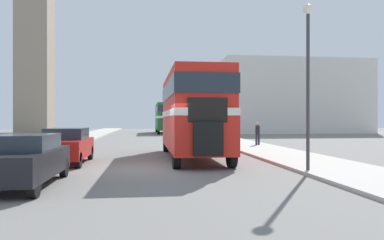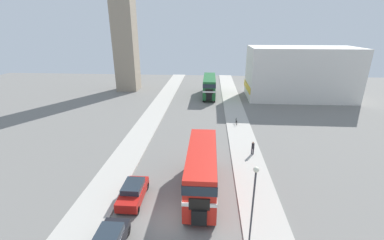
{
  "view_description": "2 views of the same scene",
  "coord_description": "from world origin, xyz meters",
  "px_view_note": "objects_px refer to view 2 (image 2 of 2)",
  "views": [
    {
      "loc": [
        -0.39,
        -14.7,
        1.92
      ],
      "look_at": [
        1.9,
        3.6,
        1.88
      ],
      "focal_mm": 35.0,
      "sensor_mm": 36.0,
      "label": 1
    },
    {
      "loc": [
        2.43,
        -15.67,
        13.89
      ],
      "look_at": [
        0.0,
        18.43,
        1.24
      ],
      "focal_mm": 24.0,
      "sensor_mm": 36.0,
      "label": 2
    }
  ],
  "objects_px": {
    "car_parked_mid": "(133,192)",
    "bus_distant": "(209,85)",
    "bicycle_on_pavement": "(236,122)",
    "double_decker_bus": "(202,167)",
    "church_tower": "(122,5)",
    "pedestrian_walking": "(253,147)",
    "street_lamp": "(254,195)"
  },
  "relations": [
    {
      "from": "pedestrian_walking",
      "to": "street_lamp",
      "type": "xyz_separation_m",
      "value": [
        -2.11,
        -12.85,
        2.95
      ]
    },
    {
      "from": "car_parked_mid",
      "to": "street_lamp",
      "type": "bearing_deg",
      "value": -24.09
    },
    {
      "from": "bus_distant",
      "to": "double_decker_bus",
      "type": "bearing_deg",
      "value": -90.71
    },
    {
      "from": "pedestrian_walking",
      "to": "car_parked_mid",
      "type": "bearing_deg",
      "value": -141.88
    },
    {
      "from": "bus_distant",
      "to": "car_parked_mid",
      "type": "relative_size",
      "value": 2.64
    },
    {
      "from": "car_parked_mid",
      "to": "pedestrian_walking",
      "type": "xyz_separation_m",
      "value": [
        11.2,
        8.79,
        0.22
      ]
    },
    {
      "from": "double_decker_bus",
      "to": "pedestrian_walking",
      "type": "xyz_separation_m",
      "value": [
        5.53,
        7.15,
        -1.41
      ]
    },
    {
      "from": "double_decker_bus",
      "to": "bus_distant",
      "type": "xyz_separation_m",
      "value": [
        0.41,
        32.85,
        -0.02
      ]
    },
    {
      "from": "car_parked_mid",
      "to": "bus_distant",
      "type": "bearing_deg",
      "value": 80.0
    },
    {
      "from": "car_parked_mid",
      "to": "bicycle_on_pavement",
      "type": "distance_m",
      "value": 20.98
    },
    {
      "from": "bus_distant",
      "to": "street_lamp",
      "type": "xyz_separation_m",
      "value": [
        3.01,
        -38.55,
        1.57
      ]
    },
    {
      "from": "bus_distant",
      "to": "church_tower",
      "type": "xyz_separation_m",
      "value": [
        -18.38,
        4.62,
        15.48
      ]
    },
    {
      "from": "bus_distant",
      "to": "bicycle_on_pavement",
      "type": "relative_size",
      "value": 6.16
    },
    {
      "from": "pedestrian_walking",
      "to": "bicycle_on_pavement",
      "type": "relative_size",
      "value": 0.89
    },
    {
      "from": "bus_distant",
      "to": "pedestrian_walking",
      "type": "distance_m",
      "value": 26.24
    },
    {
      "from": "car_parked_mid",
      "to": "bicycle_on_pavement",
      "type": "relative_size",
      "value": 2.33
    },
    {
      "from": "double_decker_bus",
      "to": "car_parked_mid",
      "type": "relative_size",
      "value": 2.35
    },
    {
      "from": "pedestrian_walking",
      "to": "church_tower",
      "type": "distance_m",
      "value": 41.9
    },
    {
      "from": "bicycle_on_pavement",
      "to": "street_lamp",
      "type": "relative_size",
      "value": 0.3
    },
    {
      "from": "bicycle_on_pavement",
      "to": "bus_distant",
      "type": "bearing_deg",
      "value": 104.45
    },
    {
      "from": "church_tower",
      "to": "car_parked_mid",
      "type": "bearing_deg",
      "value": -72.54
    },
    {
      "from": "bicycle_on_pavement",
      "to": "street_lamp",
      "type": "distance_m",
      "value": 22.67
    },
    {
      "from": "bus_distant",
      "to": "bicycle_on_pavement",
      "type": "bearing_deg",
      "value": -75.55
    },
    {
      "from": "car_parked_mid",
      "to": "bicycle_on_pavement",
      "type": "bearing_deg",
      "value": 60.77
    },
    {
      "from": "bus_distant",
      "to": "pedestrian_walking",
      "type": "height_order",
      "value": "bus_distant"
    },
    {
      "from": "bus_distant",
      "to": "car_parked_mid",
      "type": "xyz_separation_m",
      "value": [
        -6.08,
        -34.48,
        -1.6
      ]
    },
    {
      "from": "street_lamp",
      "to": "bus_distant",
      "type": "bearing_deg",
      "value": 94.46
    },
    {
      "from": "car_parked_mid",
      "to": "church_tower",
      "type": "height_order",
      "value": "church_tower"
    },
    {
      "from": "bus_distant",
      "to": "bicycle_on_pavement",
      "type": "distance_m",
      "value": 16.81
    },
    {
      "from": "church_tower",
      "to": "bicycle_on_pavement",
      "type": "bearing_deg",
      "value": -42.69
    },
    {
      "from": "pedestrian_walking",
      "to": "church_tower",
      "type": "height_order",
      "value": "church_tower"
    },
    {
      "from": "street_lamp",
      "to": "bicycle_on_pavement",
      "type": "bearing_deg",
      "value": 87.03
    }
  ]
}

